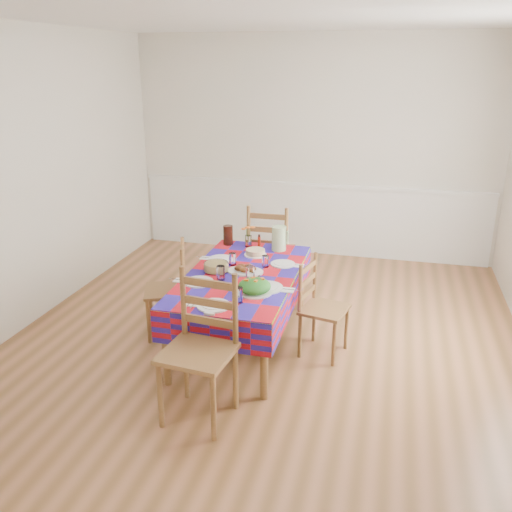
{
  "coord_description": "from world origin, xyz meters",
  "views": [
    {
      "loc": [
        1.01,
        -4.19,
        2.37
      ],
      "look_at": [
        -0.07,
        -0.04,
        0.82
      ],
      "focal_mm": 38.0,
      "sensor_mm": 36.0,
      "label": 1
    }
  ],
  "objects_px": {
    "chair_far": "(270,252)",
    "chair_right": "(320,308)",
    "chair_near": "(201,350)",
    "tea_pitcher": "(228,235)",
    "meat_platter": "(245,269)",
    "green_pitcher": "(279,238)",
    "chair_left": "(170,290)",
    "dining_table": "(242,281)"
  },
  "relations": [
    {
      "from": "dining_table",
      "to": "chair_far",
      "type": "distance_m",
      "value": 1.07
    },
    {
      "from": "tea_pitcher",
      "to": "chair_left",
      "type": "bearing_deg",
      "value": -115.2
    },
    {
      "from": "dining_table",
      "to": "meat_platter",
      "type": "relative_size",
      "value": 5.39
    },
    {
      "from": "meat_platter",
      "to": "chair_left",
      "type": "bearing_deg",
      "value": -177.97
    },
    {
      "from": "chair_near",
      "to": "tea_pitcher",
      "type": "bearing_deg",
      "value": 107.49
    },
    {
      "from": "chair_left",
      "to": "chair_near",
      "type": "bearing_deg",
      "value": 11.14
    },
    {
      "from": "dining_table",
      "to": "chair_left",
      "type": "distance_m",
      "value": 0.7
    },
    {
      "from": "dining_table",
      "to": "green_pitcher",
      "type": "distance_m",
      "value": 0.72
    },
    {
      "from": "chair_near",
      "to": "chair_right",
      "type": "height_order",
      "value": "chair_near"
    },
    {
      "from": "green_pitcher",
      "to": "chair_left",
      "type": "distance_m",
      "value": 1.13
    },
    {
      "from": "chair_left",
      "to": "chair_far",
      "type": "bearing_deg",
      "value": 125.73
    },
    {
      "from": "chair_near",
      "to": "chair_left",
      "type": "xyz_separation_m",
      "value": [
        -0.68,
        1.08,
        -0.08
      ]
    },
    {
      "from": "green_pitcher",
      "to": "chair_right",
      "type": "distance_m",
      "value": 0.91
    },
    {
      "from": "meat_platter",
      "to": "chair_near",
      "type": "distance_m",
      "value": 1.11
    },
    {
      "from": "dining_table",
      "to": "meat_platter",
      "type": "height_order",
      "value": "meat_platter"
    },
    {
      "from": "green_pitcher",
      "to": "tea_pitcher",
      "type": "distance_m",
      "value": 0.52
    },
    {
      "from": "chair_far",
      "to": "chair_right",
      "type": "relative_size",
      "value": 1.21
    },
    {
      "from": "meat_platter",
      "to": "dining_table",
      "type": "bearing_deg",
      "value": -113.37
    },
    {
      "from": "chair_right",
      "to": "chair_near",
      "type": "bearing_deg",
      "value": 160.94
    },
    {
      "from": "meat_platter",
      "to": "chair_far",
      "type": "bearing_deg",
      "value": 90.91
    },
    {
      "from": "chair_right",
      "to": "meat_platter",
      "type": "bearing_deg",
      "value": 100.47
    },
    {
      "from": "chair_near",
      "to": "chair_right",
      "type": "bearing_deg",
      "value": 64.14
    },
    {
      "from": "chair_far",
      "to": "chair_right",
      "type": "height_order",
      "value": "chair_far"
    },
    {
      "from": "green_pitcher",
      "to": "chair_far",
      "type": "relative_size",
      "value": 0.23
    },
    {
      "from": "meat_platter",
      "to": "chair_near",
      "type": "relative_size",
      "value": 0.3
    },
    {
      "from": "tea_pitcher",
      "to": "chair_near",
      "type": "height_order",
      "value": "chair_near"
    },
    {
      "from": "chair_near",
      "to": "dining_table",
      "type": "bearing_deg",
      "value": 96.59
    },
    {
      "from": "tea_pitcher",
      "to": "chair_left",
      "type": "distance_m",
      "value": 0.85
    },
    {
      "from": "chair_near",
      "to": "chair_left",
      "type": "distance_m",
      "value": 1.28
    },
    {
      "from": "meat_platter",
      "to": "tea_pitcher",
      "type": "height_order",
      "value": "tea_pitcher"
    },
    {
      "from": "dining_table",
      "to": "green_pitcher",
      "type": "relative_size",
      "value": 7.26
    },
    {
      "from": "green_pitcher",
      "to": "chair_near",
      "type": "bearing_deg",
      "value": -95.56
    },
    {
      "from": "chair_left",
      "to": "chair_right",
      "type": "bearing_deg",
      "value": 68.45
    },
    {
      "from": "green_pitcher",
      "to": "tea_pitcher",
      "type": "bearing_deg",
      "value": 175.14
    },
    {
      "from": "green_pitcher",
      "to": "chair_near",
      "type": "relative_size",
      "value": 0.22
    },
    {
      "from": "tea_pitcher",
      "to": "chair_near",
      "type": "distance_m",
      "value": 1.83
    },
    {
      "from": "meat_platter",
      "to": "chair_left",
      "type": "height_order",
      "value": "chair_left"
    },
    {
      "from": "dining_table",
      "to": "chair_right",
      "type": "height_order",
      "value": "chair_right"
    },
    {
      "from": "chair_far",
      "to": "chair_right",
      "type": "distance_m",
      "value": 1.25
    },
    {
      "from": "chair_left",
      "to": "chair_right",
      "type": "height_order",
      "value": "chair_left"
    },
    {
      "from": "meat_platter",
      "to": "chair_far",
      "type": "xyz_separation_m",
      "value": [
        -0.02,
        1.02,
        -0.19
      ]
    },
    {
      "from": "chair_far",
      "to": "chair_right",
      "type": "bearing_deg",
      "value": 121.83
    }
  ]
}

